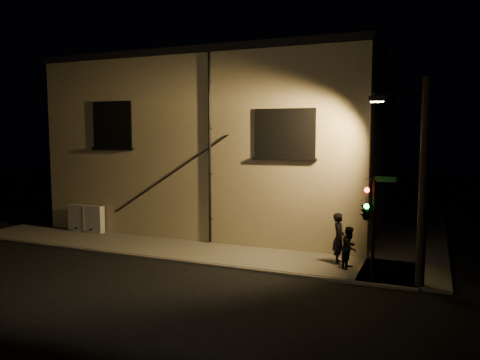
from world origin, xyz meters
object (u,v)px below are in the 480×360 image
at_px(utility_cabinet, 86,218).
at_px(pedestrian_b, 350,247).
at_px(streetlamp_pole, 420,177).
at_px(pedestrian_a, 339,238).
at_px(traffic_signal, 367,210).

height_order(utility_cabinet, pedestrian_b, pedestrian_b).
height_order(utility_cabinet, streetlamp_pole, streetlamp_pole).
height_order(pedestrian_a, streetlamp_pole, streetlamp_pole).
bearing_deg(streetlamp_pole, pedestrian_b, 156.24).
relative_size(pedestrian_a, streetlamp_pole, 0.28).
distance_m(utility_cabinet, traffic_signal, 14.08).
xyz_separation_m(pedestrian_a, pedestrian_b, (0.49, -0.51, -0.19)).
xyz_separation_m(pedestrian_b, traffic_signal, (0.67, -0.79, 1.55)).
relative_size(traffic_signal, streetlamp_pole, 0.51).
bearing_deg(pedestrian_a, utility_cabinet, 76.48).
xyz_separation_m(pedestrian_b, streetlamp_pole, (2.30, -1.01, 2.72)).
xyz_separation_m(pedestrian_a, streetlamp_pole, (2.79, -1.53, 2.53)).
relative_size(utility_cabinet, streetlamp_pole, 0.30).
distance_m(pedestrian_b, traffic_signal, 1.87).
bearing_deg(utility_cabinet, traffic_signal, -9.01).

